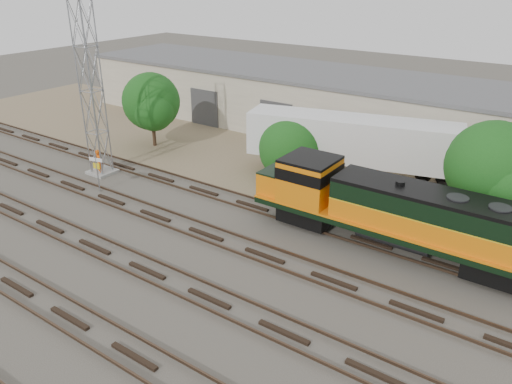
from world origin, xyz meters
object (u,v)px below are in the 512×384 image
Objects in this scene: worker at (99,162)px; semi_trailer at (356,142)px; locomotive at (391,211)px; signal_tower at (92,94)px.

semi_trailer is at bearing -129.30° from worker.
signal_tower reaches higher than locomotive.
locomotive is 1.34× the size of signal_tower.
locomotive is at bearing 4.53° from signal_tower.
locomotive is 8.54× the size of worker.
worker is at bearing -174.84° from locomotive.
signal_tower is 18.49m from semi_trailer.
locomotive is 21.22m from worker.
worker is (-21.10, -1.90, -1.29)m from locomotive.
locomotive is at bearing -156.28° from worker.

